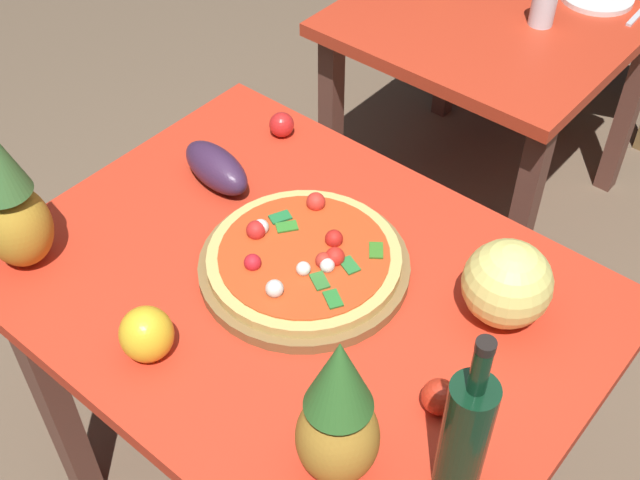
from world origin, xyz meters
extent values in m
plane|color=brown|center=(0.00, 0.00, 0.00)|extent=(10.00, 10.00, 0.00)
cube|color=brown|center=(-0.39, -0.39, 0.34)|extent=(0.06, 0.06, 0.69)
cube|color=brown|center=(-0.39, 0.39, 0.34)|extent=(0.06, 0.06, 0.69)
cube|color=brown|center=(0.39, 0.39, 0.34)|extent=(0.06, 0.06, 0.69)
cube|color=red|center=(0.00, 0.00, 0.71)|extent=(1.19, 0.89, 0.04)
cube|color=brown|center=(-0.62, 0.87, 0.34)|extent=(0.06, 0.06, 0.69)
cube|color=brown|center=(0.09, 0.87, 0.34)|extent=(0.06, 0.06, 0.69)
cube|color=brown|center=(-0.62, 1.58, 0.34)|extent=(0.06, 0.06, 0.69)
cube|color=brown|center=(0.09, 1.58, 0.34)|extent=(0.06, 0.06, 0.69)
cube|color=red|center=(-0.27, 1.22, 0.71)|extent=(0.81, 0.89, 0.04)
cube|color=olive|center=(-0.33, 2.07, 0.21)|extent=(0.04, 0.04, 0.41)
cube|color=olive|center=(-0.21, 1.76, 0.21)|extent=(0.04, 0.04, 0.41)
cube|color=olive|center=(-0.12, 1.97, 0.43)|extent=(0.51, 0.51, 0.04)
cylinder|color=olive|center=(-0.02, 0.04, 0.74)|extent=(0.43, 0.43, 0.02)
cylinder|color=tan|center=(-0.02, 0.04, 0.77)|extent=(0.39, 0.39, 0.02)
cylinder|color=#C9431B|center=(-0.02, 0.04, 0.78)|extent=(0.35, 0.35, 0.00)
sphere|color=red|center=(0.03, 0.04, 0.79)|extent=(0.03, 0.03, 0.03)
sphere|color=red|center=(0.01, 0.10, 0.79)|extent=(0.04, 0.04, 0.04)
sphere|color=red|center=(-0.07, -0.05, 0.79)|extent=(0.03, 0.03, 0.03)
sphere|color=red|center=(-0.13, 0.02, 0.79)|extent=(0.04, 0.04, 0.04)
sphere|color=red|center=(-0.09, 0.16, 0.79)|extent=(0.04, 0.04, 0.04)
sphere|color=red|center=(0.04, 0.06, 0.79)|extent=(0.04, 0.04, 0.04)
cube|color=#33762F|center=(0.06, 0.00, 0.78)|extent=(0.05, 0.05, 0.00)
cube|color=#22793A|center=(-0.12, 0.09, 0.78)|extent=(0.04, 0.05, 0.00)
cube|color=#2A7C2F|center=(0.11, -0.02, 0.78)|extent=(0.05, 0.05, 0.00)
cube|color=#2B7C35|center=(0.07, 0.07, 0.78)|extent=(0.05, 0.04, 0.00)
cube|color=#397A23|center=(0.09, 0.14, 0.78)|extent=(0.05, 0.05, 0.00)
cube|color=#34862B|center=(-0.09, 0.07, 0.78)|extent=(0.05, 0.05, 0.00)
sphere|color=silver|center=(0.01, -0.08, 0.79)|extent=(0.04, 0.04, 0.04)
sphere|color=silver|center=(0.05, 0.04, 0.79)|extent=(0.03, 0.03, 0.03)
sphere|color=white|center=(0.01, 0.00, 0.79)|extent=(0.03, 0.03, 0.03)
sphere|color=white|center=(-0.13, 0.03, 0.79)|extent=(0.03, 0.03, 0.03)
cylinder|color=black|center=(0.48, -0.16, 0.86)|extent=(0.08, 0.08, 0.26)
cylinder|color=black|center=(0.48, -0.16, 1.03)|extent=(0.03, 0.03, 0.09)
cylinder|color=black|center=(0.48, -0.16, 1.08)|extent=(0.03, 0.03, 0.02)
ellipsoid|color=#B6812C|center=(0.31, -0.26, 0.82)|extent=(0.13, 0.13, 0.18)
cone|color=#36742E|center=(0.31, -0.26, 0.99)|extent=(0.11, 0.11, 0.15)
ellipsoid|color=gold|center=(-0.48, -0.30, 0.82)|extent=(0.14, 0.14, 0.19)
sphere|color=#EBE174|center=(0.35, 0.20, 0.82)|extent=(0.17, 0.17, 0.17)
ellipsoid|color=yellow|center=(-0.10, -0.30, 0.78)|extent=(0.10, 0.10, 0.11)
ellipsoid|color=#3D2443|center=(-0.35, 0.12, 0.77)|extent=(0.21, 0.12, 0.09)
sphere|color=red|center=(0.38, -0.06, 0.76)|extent=(0.06, 0.06, 0.06)
sphere|color=red|center=(-0.36, 0.35, 0.76)|extent=(0.06, 0.06, 0.06)
cylinder|color=silver|center=(-0.13, 1.23, 0.79)|extent=(0.07, 0.07, 0.12)
cube|color=silver|center=(0.07, 1.47, 0.73)|extent=(0.02, 0.18, 0.01)
camera|label=1|loc=(0.73, -0.81, 1.94)|focal=45.52mm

